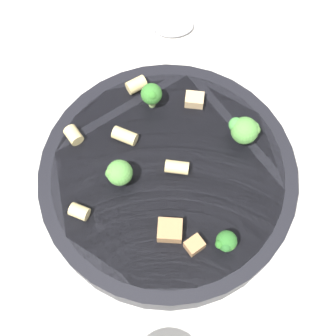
# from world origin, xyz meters

# --- Properties ---
(ground_plane) EXTENTS (2.00, 2.00, 0.00)m
(ground_plane) POSITION_xyz_m (0.00, 0.00, 0.00)
(ground_plane) COLOR beige
(pasta_bowl) EXTENTS (0.30, 0.30, 0.04)m
(pasta_bowl) POSITION_xyz_m (0.00, 0.00, 0.02)
(pasta_bowl) COLOR black
(pasta_bowl) RESTS_ON ground_plane
(broccoli_floret_0) EXTENTS (0.03, 0.03, 0.04)m
(broccoli_floret_0) POSITION_xyz_m (0.00, 0.09, 0.06)
(broccoli_floret_0) COLOR #93B766
(broccoli_floret_0) RESTS_ON pasta_bowl
(broccoli_floret_1) EXTENTS (0.02, 0.02, 0.03)m
(broccoli_floret_1) POSITION_xyz_m (0.04, -0.10, 0.06)
(broccoli_floret_1) COLOR #9EC175
(broccoli_floret_1) RESTS_ON pasta_bowl
(broccoli_floret_2) EXTENTS (0.03, 0.03, 0.04)m
(broccoli_floret_2) POSITION_xyz_m (-0.05, 0.00, 0.06)
(broccoli_floret_2) COLOR #9EC175
(broccoli_floret_2) RESTS_ON pasta_bowl
(broccoli_floret_3) EXTENTS (0.03, 0.03, 0.04)m
(broccoli_floret_3) POSITION_xyz_m (0.09, 0.02, 0.06)
(broccoli_floret_3) COLOR #9EC175
(broccoli_floret_3) RESTS_ON pasta_bowl
(rigatoni_0) EXTENTS (0.03, 0.03, 0.02)m
(rigatoni_0) POSITION_xyz_m (-0.04, 0.05, 0.05)
(rigatoni_0) COLOR #E0C67F
(rigatoni_0) RESTS_ON pasta_bowl
(rigatoni_1) EXTENTS (0.03, 0.02, 0.02)m
(rigatoni_1) POSITION_xyz_m (-0.01, 0.12, 0.05)
(rigatoni_1) COLOR #E0C67F
(rigatoni_1) RESTS_ON pasta_bowl
(rigatoni_2) EXTENTS (0.03, 0.02, 0.01)m
(rigatoni_2) POSITION_xyz_m (0.01, 0.00, 0.05)
(rigatoni_2) COLOR #E0C67F
(rigatoni_2) RESTS_ON pasta_bowl
(rigatoni_3) EXTENTS (0.02, 0.02, 0.01)m
(rigatoni_3) POSITION_xyz_m (-0.10, -0.03, 0.05)
(rigatoni_3) COLOR #E0C67F
(rigatoni_3) RESTS_ON pasta_bowl
(rigatoni_4) EXTENTS (0.02, 0.02, 0.02)m
(rigatoni_4) POSITION_xyz_m (-0.10, 0.06, 0.05)
(rigatoni_4) COLOR #E0C67F
(rigatoni_4) RESTS_ON pasta_bowl
(chicken_chunk_0) EXTENTS (0.03, 0.03, 0.02)m
(chicken_chunk_0) POSITION_xyz_m (-0.01, -0.07, 0.05)
(chicken_chunk_0) COLOR #A87A4C
(chicken_chunk_0) RESTS_ON pasta_bowl
(chicken_chunk_1) EXTENTS (0.03, 0.02, 0.01)m
(chicken_chunk_1) POSITION_xyz_m (0.05, 0.08, 0.05)
(chicken_chunk_1) COLOR tan
(chicken_chunk_1) RESTS_ON pasta_bowl
(chicken_chunk_2) EXTENTS (0.02, 0.02, 0.01)m
(chicken_chunk_2) POSITION_xyz_m (0.01, -0.09, 0.05)
(chicken_chunk_2) COLOR #A87A4C
(chicken_chunk_2) RESTS_ON pasta_bowl
(spoon) EXTENTS (0.17, 0.04, 0.01)m
(spoon) POSITION_xyz_m (0.04, 0.23, 0.00)
(spoon) COLOR #B2B2B7
(spoon) RESTS_ON ground_plane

